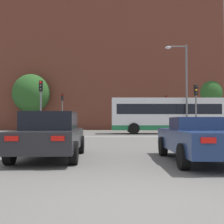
# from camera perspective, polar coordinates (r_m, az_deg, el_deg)

# --- Properties ---
(ground_plane) EXTENTS (400.00, 400.00, 0.00)m
(ground_plane) POSITION_cam_1_polar(r_m,az_deg,el_deg) (4.14, 6.04, -18.36)
(ground_plane) COLOR #605E5B
(stop_line_strip) EXTENTS (9.34, 0.30, 0.01)m
(stop_line_strip) POSITION_cam_1_polar(r_m,az_deg,el_deg) (20.78, 0.74, -5.06)
(stop_line_strip) COLOR silver
(stop_line_strip) RESTS_ON ground_plane
(far_pavement) EXTENTS (70.38, 2.50, 0.01)m
(far_pavement) POSITION_cam_1_polar(r_m,az_deg,el_deg) (34.06, 0.25, -3.79)
(far_pavement) COLOR gray
(far_pavement) RESTS_ON ground_plane
(brick_civic_building) EXTENTS (33.19, 13.77, 21.22)m
(brick_civic_building) POSITION_cam_1_polar(r_m,az_deg,el_deg) (43.85, -2.09, 9.47)
(brick_civic_building) COLOR brown
(brick_civic_building) RESTS_ON ground_plane
(car_saloon_left) EXTENTS (2.02, 4.35, 1.46)m
(car_saloon_left) POSITION_cam_1_polar(r_m,az_deg,el_deg) (9.09, -12.34, -4.54)
(car_saloon_left) COLOR #232328
(car_saloon_left) RESTS_ON ground_plane
(car_roadster_right) EXTENTS (2.01, 4.46, 1.29)m
(car_roadster_right) POSITION_cam_1_polar(r_m,az_deg,el_deg) (8.57, 17.75, -5.18)
(car_roadster_right) COLOR navy
(car_roadster_right) RESTS_ON ground_plane
(bus_crossing_lead) EXTENTS (10.05, 2.72, 3.22)m
(bus_crossing_lead) POSITION_cam_1_polar(r_m,az_deg,el_deg) (26.18, 11.01, -0.58)
(bus_crossing_lead) COLOR silver
(bus_crossing_lead) RESTS_ON ground_plane
(traffic_light_far_left) EXTENTS (0.26, 0.31, 4.41)m
(traffic_light_far_left) POSITION_cam_1_polar(r_m,az_deg,el_deg) (33.66, -10.08, 1.23)
(traffic_light_far_left) COLOR slate
(traffic_light_far_left) RESTS_ON ground_plane
(traffic_light_near_right) EXTENTS (0.26, 0.31, 3.93)m
(traffic_light_near_right) POSITION_cam_1_polar(r_m,az_deg,el_deg) (22.32, 16.70, 2.06)
(traffic_light_near_right) COLOR slate
(traffic_light_near_right) RESTS_ON ground_plane
(traffic_light_near_left) EXTENTS (0.26, 0.31, 4.18)m
(traffic_light_near_left) POSITION_cam_1_polar(r_m,az_deg,el_deg) (21.59, -14.29, 2.58)
(traffic_light_near_left) COLOR slate
(traffic_light_near_left) RESTS_ON ground_plane
(traffic_light_far_right) EXTENTS (0.26, 0.31, 4.20)m
(traffic_light_far_right) POSITION_cam_1_polar(r_m,az_deg,el_deg) (33.87, 10.98, 1.01)
(traffic_light_far_right) COLOR slate
(traffic_light_far_right) RESTS_ON ground_plane
(street_lamp_junction) EXTENTS (1.92, 0.36, 7.78)m
(street_lamp_junction) POSITION_cam_1_polar(r_m,az_deg,el_deg) (25.11, 14.25, 6.27)
(street_lamp_junction) COLOR slate
(street_lamp_junction) RESTS_ON ground_plane
(pedestrian_waiting) EXTENTS (0.43, 0.28, 1.61)m
(pedestrian_waiting) POSITION_cam_1_polar(r_m,az_deg,el_deg) (35.18, -17.14, -2.13)
(pedestrian_waiting) COLOR brown
(pedestrian_waiting) RESTS_ON ground_plane
(pedestrian_walking_east) EXTENTS (0.40, 0.46, 1.68)m
(pedestrian_walking_east) POSITION_cam_1_polar(r_m,az_deg,el_deg) (34.68, 13.24, -2.08)
(pedestrian_walking_east) COLOR black
(pedestrian_walking_east) RESTS_ON ground_plane
(tree_by_building) EXTENTS (4.66, 4.66, 7.09)m
(tree_by_building) POSITION_cam_1_polar(r_m,az_deg,el_deg) (36.96, -16.10, 3.62)
(tree_by_building) COLOR #4C3823
(tree_by_building) RESTS_ON ground_plane
(tree_kerbside) EXTENTS (4.53, 4.53, 7.23)m
(tree_kerbside) POSITION_cam_1_polar(r_m,az_deg,el_deg) (40.49, 18.73, 3.46)
(tree_kerbside) COLOR #4C3823
(tree_kerbside) RESTS_ON ground_plane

